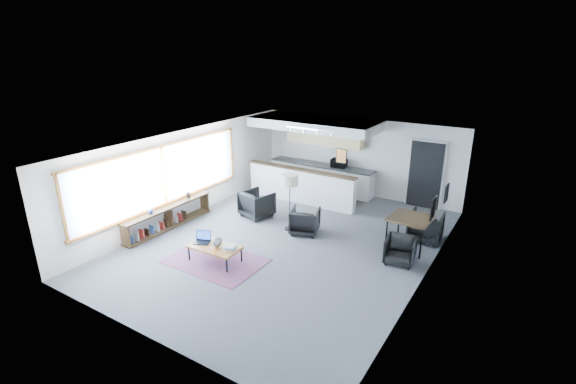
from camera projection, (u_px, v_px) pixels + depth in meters
The scene contains 21 objects.
room at pixel (288, 195), 10.49m from camera, with size 7.02×9.02×2.62m.
window at pixel (163, 177), 11.44m from camera, with size 0.10×5.95×1.66m.
console at pixel (167, 218), 11.62m from camera, with size 0.35×3.00×0.80m.
kitchenette at pixel (316, 155), 14.03m from camera, with size 4.20×1.96×2.60m.
doorway at pixel (425, 174), 12.95m from camera, with size 1.10×0.12×2.15m.
track_light at pixel (310, 130), 12.13m from camera, with size 1.60×0.07×0.15m.
wall_art_lower at pixel (433, 208), 9.00m from camera, with size 0.03×0.38×0.48m.
wall_art_upper at pixel (447, 193), 10.05m from camera, with size 0.03×0.34×0.44m.
kilim_rug at pixel (216, 261), 9.95m from camera, with size 2.26×1.55×0.01m.
coffee_table at pixel (215, 247), 9.83m from camera, with size 1.24×0.70×0.40m.
laptop at pixel (203, 239), 10.03m from camera, with size 0.45×0.42×0.26m.
ceramic_pot at pixel (217, 242), 9.77m from camera, with size 0.25×0.25×0.25m.
book_stack at pixel (230, 248), 9.65m from camera, with size 0.34×0.31×0.09m.
coaster at pixel (214, 251), 9.59m from camera, with size 0.11×0.11×0.01m.
armchair_left at pixel (257, 203), 12.43m from camera, with size 0.83×0.78×0.86m, color black.
armchair_right at pixel (305, 220), 11.33m from camera, with size 0.75×0.70×0.77m, color black.
floor_lamp at pixel (290, 182), 11.21m from camera, with size 0.56×0.56×1.60m.
dining_table at pixel (411, 220), 10.38m from camera, with size 1.02×1.02×0.83m.
dining_chair_near at pixel (400, 251), 9.79m from camera, with size 0.58×0.54×0.60m, color black.
dining_chair_far at pixel (426, 227), 10.95m from camera, with size 0.69×0.65×0.71m, color black.
microwave at pixel (339, 162), 14.14m from camera, with size 0.52×0.29×0.35m, color black.
Camera 1 is at (5.23, -8.35, 4.90)m, focal length 26.00 mm.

